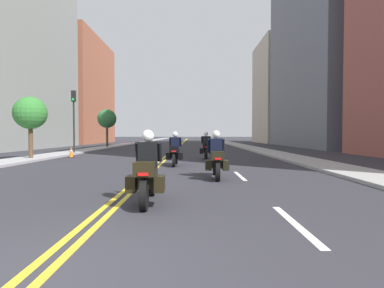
{
  "coord_description": "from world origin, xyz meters",
  "views": [
    {
      "loc": [
        1.66,
        -3.16,
        1.48
      ],
      "look_at": [
        1.67,
        12.05,
        1.01
      ],
      "focal_mm": 29.53,
      "sensor_mm": 36.0,
      "label": 1
    }
  ],
  "objects_px": {
    "motorcycle_3": "(206,148)",
    "street_tree_0": "(30,113)",
    "motorcycle_2": "(175,152)",
    "motorcycle_0": "(147,174)",
    "traffic_light_near": "(73,111)",
    "street_tree_1": "(107,119)",
    "motorcycle_1": "(216,159)",
    "traffic_cone_2": "(71,152)"
  },
  "relations": [
    {
      "from": "motorcycle_3",
      "to": "street_tree_0",
      "type": "distance_m",
      "value": 10.36
    },
    {
      "from": "motorcycle_2",
      "to": "motorcycle_3",
      "type": "height_order",
      "value": "motorcycle_3"
    },
    {
      "from": "motorcycle_0",
      "to": "motorcycle_3",
      "type": "xyz_separation_m",
      "value": [
        1.78,
        12.22,
        0.02
      ]
    },
    {
      "from": "motorcycle_3",
      "to": "street_tree_0",
      "type": "xyz_separation_m",
      "value": [
        -10.13,
        -0.76,
        2.02
      ]
    },
    {
      "from": "motorcycle_3",
      "to": "traffic_cone_2",
      "type": "height_order",
      "value": "motorcycle_3"
    },
    {
      "from": "motorcycle_1",
      "to": "traffic_light_near",
      "type": "xyz_separation_m",
      "value": [
        -9.59,
        12.89,
        2.6
      ]
    },
    {
      "from": "motorcycle_1",
      "to": "street_tree_0",
      "type": "relative_size",
      "value": 0.61
    },
    {
      "from": "street_tree_0",
      "to": "traffic_light_near",
      "type": "bearing_deg",
      "value": 84.38
    },
    {
      "from": "street_tree_1",
      "to": "motorcycle_2",
      "type": "bearing_deg",
      "value": -66.62
    },
    {
      "from": "motorcycle_1",
      "to": "street_tree_0",
      "type": "distance_m",
      "value": 12.82
    },
    {
      "from": "traffic_cone_2",
      "to": "motorcycle_0",
      "type": "bearing_deg",
      "value": -63.13
    },
    {
      "from": "motorcycle_1",
      "to": "motorcycle_3",
      "type": "bearing_deg",
      "value": 90.85
    },
    {
      "from": "traffic_light_near",
      "to": "motorcycle_1",
      "type": "bearing_deg",
      "value": -53.36
    },
    {
      "from": "motorcycle_0",
      "to": "street_tree_0",
      "type": "xyz_separation_m",
      "value": [
        -8.35,
        11.46,
        2.05
      ]
    },
    {
      "from": "traffic_light_near",
      "to": "street_tree_1",
      "type": "bearing_deg",
      "value": 92.59
    },
    {
      "from": "motorcycle_1",
      "to": "street_tree_1",
      "type": "distance_m",
      "value": 26.03
    },
    {
      "from": "traffic_cone_2",
      "to": "street_tree_1",
      "type": "height_order",
      "value": "street_tree_1"
    },
    {
      "from": "traffic_light_near",
      "to": "motorcycle_2",
      "type": "bearing_deg",
      "value": -47.26
    },
    {
      "from": "motorcycle_2",
      "to": "street_tree_0",
      "type": "relative_size",
      "value": 0.59
    },
    {
      "from": "motorcycle_2",
      "to": "traffic_light_near",
      "type": "height_order",
      "value": "traffic_light_near"
    },
    {
      "from": "motorcycle_1",
      "to": "traffic_cone_2",
      "type": "relative_size",
      "value": 3.21
    },
    {
      "from": "motorcycle_2",
      "to": "motorcycle_0",
      "type": "bearing_deg",
      "value": -89.51
    },
    {
      "from": "motorcycle_1",
      "to": "street_tree_1",
      "type": "xyz_separation_m",
      "value": [
        -10.08,
        23.86,
        2.51
      ]
    },
    {
      "from": "motorcycle_1",
      "to": "motorcycle_2",
      "type": "bearing_deg",
      "value": 111.75
    },
    {
      "from": "motorcycle_0",
      "to": "street_tree_0",
      "type": "distance_m",
      "value": 14.33
    },
    {
      "from": "motorcycle_2",
      "to": "traffic_cone_2",
      "type": "distance_m",
      "value": 8.61
    },
    {
      "from": "motorcycle_2",
      "to": "traffic_light_near",
      "type": "xyz_separation_m",
      "value": [
        -7.98,
        8.63,
        2.58
      ]
    },
    {
      "from": "traffic_light_near",
      "to": "street_tree_0",
      "type": "relative_size",
      "value": 1.29
    },
    {
      "from": "street_tree_1",
      "to": "traffic_cone_2",
      "type": "bearing_deg",
      "value": -83.7
    },
    {
      "from": "motorcycle_1",
      "to": "traffic_light_near",
      "type": "relative_size",
      "value": 0.47
    },
    {
      "from": "street_tree_0",
      "to": "street_tree_1",
      "type": "height_order",
      "value": "street_tree_1"
    },
    {
      "from": "traffic_cone_2",
      "to": "traffic_light_near",
      "type": "distance_m",
      "value": 4.64
    },
    {
      "from": "traffic_cone_2",
      "to": "street_tree_1",
      "type": "xyz_separation_m",
      "value": [
        -1.59,
        14.43,
        2.81
      ]
    },
    {
      "from": "motorcycle_2",
      "to": "traffic_cone_2",
      "type": "relative_size",
      "value": 3.12
    },
    {
      "from": "motorcycle_3",
      "to": "street_tree_1",
      "type": "distance_m",
      "value": 18.67
    },
    {
      "from": "traffic_light_near",
      "to": "street_tree_1",
      "type": "height_order",
      "value": "traffic_light_near"
    },
    {
      "from": "street_tree_0",
      "to": "street_tree_1",
      "type": "distance_m",
      "value": 16.26
    },
    {
      "from": "motorcycle_3",
      "to": "traffic_cone_2",
      "type": "xyz_separation_m",
      "value": [
        -8.51,
        1.06,
        -0.31
      ]
    },
    {
      "from": "traffic_cone_2",
      "to": "street_tree_1",
      "type": "relative_size",
      "value": 0.16
    },
    {
      "from": "motorcycle_3",
      "to": "street_tree_1",
      "type": "height_order",
      "value": "street_tree_1"
    },
    {
      "from": "motorcycle_2",
      "to": "street_tree_1",
      "type": "xyz_separation_m",
      "value": [
        -8.47,
        19.6,
        2.49
      ]
    },
    {
      "from": "motorcycle_1",
      "to": "motorcycle_2",
      "type": "height_order",
      "value": "same"
    }
  ]
}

